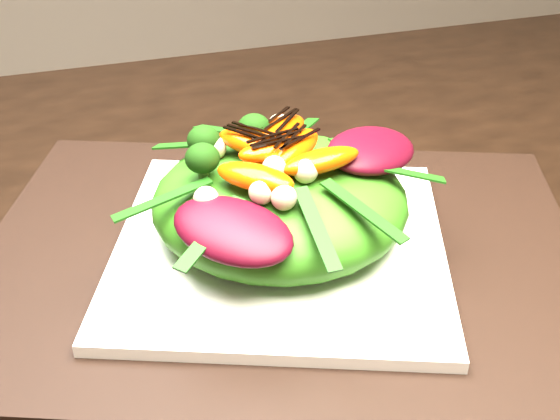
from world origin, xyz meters
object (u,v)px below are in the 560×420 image
object	(u,v)px
placemat	(280,254)
lettuce_mound	(280,201)
dining_table	(367,224)
salad_bowl	(280,233)
plate_base	(280,247)
orange_segment	(263,140)

from	to	relation	value
placemat	lettuce_mound	bearing A→B (deg)	0.00
dining_table	salad_bowl	bearing A→B (deg)	-154.19
plate_base	lettuce_mound	size ratio (longest dim) A/B	1.32
lettuce_mound	placemat	bearing A→B (deg)	180.00
dining_table	orange_segment	distance (m)	0.16
lettuce_mound	orange_segment	size ratio (longest dim) A/B	3.22
placemat	plate_base	xyz separation A→B (m)	(0.00, 0.00, 0.01)
dining_table	salad_bowl	size ratio (longest dim) A/B	6.94
plate_base	salad_bowl	world-z (taller)	salad_bowl
lettuce_mound	orange_segment	xyz separation A→B (m)	(-0.01, 0.03, 0.04)
placemat	plate_base	size ratio (longest dim) A/B	1.86
salad_bowl	orange_segment	distance (m)	0.08
placemat	lettuce_mound	distance (m)	0.05
orange_segment	salad_bowl	bearing A→B (deg)	-78.35
orange_segment	placemat	bearing A→B (deg)	-78.35
plate_base	salad_bowl	bearing A→B (deg)	0.00
dining_table	salad_bowl	distance (m)	0.13
salad_bowl	lettuce_mound	size ratio (longest dim) A/B	1.09
placemat	plate_base	world-z (taller)	plate_base
placemat	salad_bowl	bearing A→B (deg)	0.00
placemat	orange_segment	xyz separation A→B (m)	(-0.01, 0.03, 0.10)
dining_table	lettuce_mound	distance (m)	0.14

